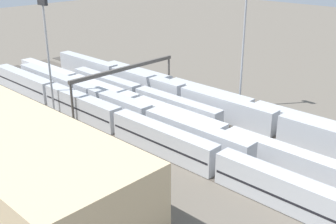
% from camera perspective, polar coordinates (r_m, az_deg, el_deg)
% --- Properties ---
extents(ground_plane, '(400.00, 400.00, 0.00)m').
position_cam_1_polar(ground_plane, '(85.28, 3.18, -2.04)').
color(ground_plane, '#60594F').
extents(track_bed_0, '(140.00, 2.80, 0.12)m').
position_cam_1_polar(track_bed_0, '(94.42, 8.14, 0.21)').
color(track_bed_0, '#3D3833').
rests_on(track_bed_0, ground_plane).
extents(track_bed_1, '(140.00, 2.80, 0.12)m').
position_cam_1_polar(track_bed_1, '(90.66, 6.28, -0.62)').
color(track_bed_1, '#4C443D').
rests_on(track_bed_1, ground_plane).
extents(track_bed_2, '(140.00, 2.80, 0.12)m').
position_cam_1_polar(track_bed_2, '(87.02, 4.26, -1.52)').
color(track_bed_2, '#3D3833').
rests_on(track_bed_2, ground_plane).
extents(track_bed_3, '(140.00, 2.80, 0.12)m').
position_cam_1_polar(track_bed_3, '(83.52, 2.06, -2.50)').
color(track_bed_3, '#3D3833').
rests_on(track_bed_3, ground_plane).
extents(track_bed_4, '(140.00, 2.80, 0.12)m').
position_cam_1_polar(track_bed_4, '(80.18, -0.32, -3.55)').
color(track_bed_4, '#3D3833').
rests_on(track_bed_4, ground_plane).
extents(track_bed_5, '(140.00, 2.80, 0.12)m').
position_cam_1_polar(track_bed_5, '(77.03, -2.92, -4.69)').
color(track_bed_5, '#4C443D').
rests_on(track_bed_5, ground_plane).
extents(train_on_track_0, '(71.40, 3.00, 3.80)m').
position_cam_1_polar(train_on_track_0, '(96.87, 5.53, 2.12)').
color(train_on_track_0, '#B7BABF').
rests_on(train_on_track_0, ground_plane).
extents(train_on_track_1, '(119.80, 3.00, 5.00)m').
position_cam_1_polar(train_on_track_1, '(87.98, 7.98, 0.38)').
color(train_on_track_1, '#B7BABF').
rests_on(train_on_track_1, ground_plane).
extents(train_on_track_5, '(119.80, 3.06, 5.00)m').
position_cam_1_polar(train_on_track_5, '(73.23, -0.71, -3.90)').
color(train_on_track_5, '#B7BABF').
rests_on(train_on_track_5, ground_plane).
extents(train_on_track_4, '(71.40, 3.00, 5.00)m').
position_cam_1_polar(train_on_track_4, '(90.59, -7.87, 1.02)').
color(train_on_track_4, '#B7BABF').
rests_on(train_on_track_4, ground_plane).
extents(train_on_track_3, '(119.80, 3.00, 3.80)m').
position_cam_1_polar(train_on_track_3, '(83.70, 1.29, -0.97)').
color(train_on_track_3, silver).
rests_on(train_on_track_3, ground_plane).
extents(train_on_track_2, '(47.20, 3.00, 3.80)m').
position_cam_1_polar(train_on_track_2, '(98.23, -4.03, 2.45)').
color(train_on_track_2, '#B7BABF').
rests_on(train_on_track_2, ground_plane).
extents(light_mast_0, '(2.80, 0.70, 31.33)m').
position_cam_1_polar(light_mast_0, '(92.30, 10.45, 12.16)').
color(light_mast_0, '#9EA0A5').
rests_on(light_mast_0, ground_plane).
extents(light_mast_1, '(2.80, 0.70, 24.46)m').
position_cam_1_polar(light_mast_1, '(91.37, -16.24, 9.19)').
color(light_mast_1, '#9EA0A5').
rests_on(light_mast_1, ground_plane).
extents(signal_gantry, '(0.70, 30.00, 8.80)m').
position_cam_1_polar(signal_gantry, '(96.26, -5.92, 5.44)').
color(signal_gantry, '#4C4742').
rests_on(signal_gantry, ground_plane).
extents(maintenance_shed, '(53.81, 17.70, 10.02)m').
position_cam_1_polar(maintenance_shed, '(68.31, -21.74, -5.30)').
color(maintenance_shed, tan).
rests_on(maintenance_shed, ground_plane).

